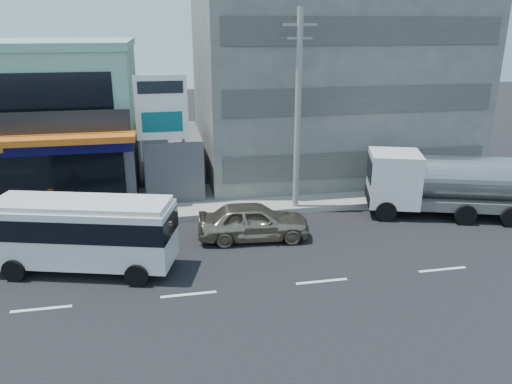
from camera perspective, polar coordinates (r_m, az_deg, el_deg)
ground at (r=18.44m, az=-7.71°, el=-11.54°), size 120.00×120.00×0.00m
sidewalk at (r=27.61m, az=1.35°, el=-0.54°), size 70.00×5.00×0.30m
shop_building at (r=31.23m, az=-24.73°, el=7.32°), size 12.40×11.70×8.00m
concrete_building at (r=32.82m, az=8.14°, el=14.59°), size 16.00×12.00×14.00m
gap_structure at (r=28.95m, az=-9.43°, el=3.43°), size 3.00×6.00×3.50m
satellite_dish at (r=27.55m, az=-9.55°, el=6.56°), size 1.50×1.50×0.15m
billboard at (r=25.52m, az=-10.70°, el=8.64°), size 2.60×0.18×6.90m
utility_pole_near at (r=24.63m, az=4.81°, el=9.07°), size 1.60×0.30×10.00m
minibus at (r=20.33m, az=-19.15°, el=-4.07°), size 7.28×4.03×2.90m
sedan at (r=22.37m, az=-0.27°, el=-3.34°), size 5.13×2.43×1.70m
tanker_truck at (r=26.53m, az=20.75°, el=0.97°), size 8.43×4.74×3.19m
motorcycle_rider at (r=24.30m, az=-21.91°, el=-3.14°), size 1.90×0.97×2.32m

